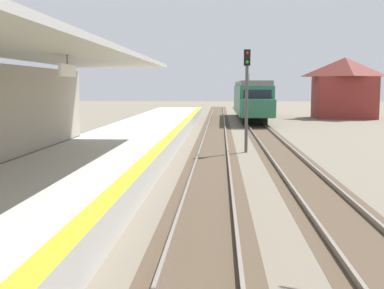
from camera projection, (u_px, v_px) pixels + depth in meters
station_platform at (92, 165)px, 18.09m from camera, size 5.00×80.00×0.91m
track_pair_nearest_platform at (213, 161)px, 21.85m from camera, size 2.34×120.00×0.16m
track_pair_middle at (289, 162)px, 21.66m from camera, size 2.34×120.00×0.16m
approaching_train at (251, 98)px, 49.15m from camera, size 2.93×19.60×4.76m
rail_signal_post at (247, 90)px, 24.69m from camera, size 0.32×0.34×5.20m
distant_trackside_house at (344, 87)px, 51.61m from camera, size 6.60×5.28×6.40m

